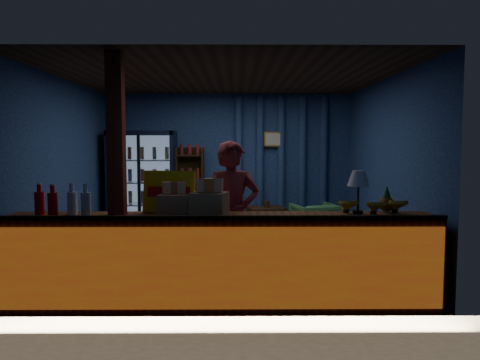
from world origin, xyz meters
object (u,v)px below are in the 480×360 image
object	(u,v)px
shopkeeper	(232,216)
pastry_tray	(206,212)
table_lamp	(358,180)
green_chair	(315,222)

from	to	relation	value
shopkeeper	pastry_tray	world-z (taller)	shopkeeper
pastry_tray	table_lamp	world-z (taller)	table_lamp
table_lamp	shopkeeper	bearing A→B (deg)	160.17
green_chair	shopkeeper	bearing A→B (deg)	48.34
shopkeeper	green_chair	world-z (taller)	shopkeeper
table_lamp	green_chair	bearing A→B (deg)	88.52
shopkeeper	green_chair	bearing A→B (deg)	54.00
shopkeeper	table_lamp	world-z (taller)	shopkeeper
green_chair	pastry_tray	world-z (taller)	pastry_tray
table_lamp	pastry_tray	bearing A→B (deg)	-178.95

